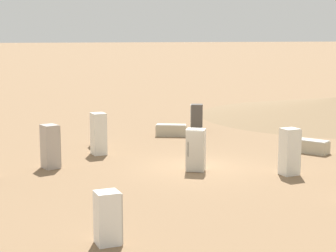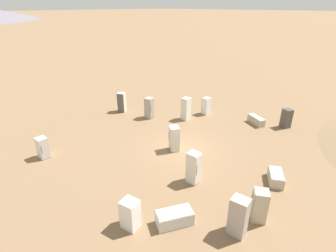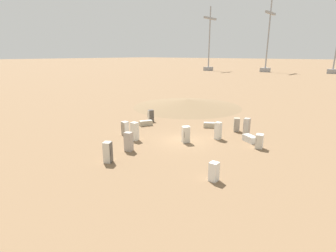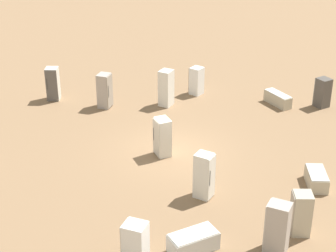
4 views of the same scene
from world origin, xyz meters
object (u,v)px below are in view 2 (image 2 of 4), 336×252
object	(u,v)px
discarded_fridge_0	(186,109)
discarded_fridge_6	(149,108)
discarded_fridge_8	(174,218)
discarded_fridge_12	(130,214)
discarded_fridge_4	(259,206)
discarded_fridge_7	(122,102)
discarded_fridge_2	(194,168)
discarded_fridge_3	(238,217)
discarded_fridge_5	(206,106)
discarded_fridge_9	(276,177)
discarded_fridge_10	(286,118)
discarded_fridge_1	(43,148)
discarded_fridge_13	(256,120)
discarded_fridge_11	(174,138)

from	to	relation	value
discarded_fridge_0	discarded_fridge_6	size ratio (longest dim) A/B	1.06
discarded_fridge_8	discarded_fridge_12	bearing A→B (deg)	77.17
discarded_fridge_4	discarded_fridge_7	bearing A→B (deg)	43.26
discarded_fridge_2	discarded_fridge_3	bearing A→B (deg)	63.77
discarded_fridge_0	discarded_fridge_6	distance (m)	3.20
discarded_fridge_5	discarded_fridge_2	bearing A→B (deg)	-143.30
discarded_fridge_3	discarded_fridge_7	world-z (taller)	discarded_fridge_3
discarded_fridge_4	discarded_fridge_9	world-z (taller)	discarded_fridge_4
discarded_fridge_8	discarded_fridge_12	size ratio (longest dim) A/B	1.29
discarded_fridge_6	discarded_fridge_7	xyz separation A→B (m)	(2.95, 0.70, -0.01)
discarded_fridge_9	discarded_fridge_10	size ratio (longest dim) A/B	1.03
discarded_fridge_1	discarded_fridge_13	xyz separation A→B (m)	(-7.69, -14.34, -0.39)
discarded_fridge_9	discarded_fridge_11	distance (m)	6.69
discarded_fridge_1	discarded_fridge_4	bearing A→B (deg)	108.57
discarded_fridge_4	discarded_fridge_1	bearing A→B (deg)	77.46
discarded_fridge_2	discarded_fridge_9	xyz separation A→B (m)	(-3.40, -3.10, -0.62)
discarded_fridge_0	discarded_fridge_6	xyz separation A→B (m)	(2.56, 1.92, -0.06)
discarded_fridge_10	discarded_fridge_12	xyz separation A→B (m)	(1.03, 15.32, -0.07)
discarded_fridge_5	discarded_fridge_9	world-z (taller)	discarded_fridge_5
discarded_fridge_6	discarded_fridge_10	world-z (taller)	discarded_fridge_6
discarded_fridge_5	discarded_fridge_1	bearing A→B (deg)	171.21
discarded_fridge_1	discarded_fridge_10	world-z (taller)	discarded_fridge_10
discarded_fridge_10	discarded_fridge_1	bearing A→B (deg)	174.24
discarded_fridge_10	discarded_fridge_4	bearing A→B (deg)	-138.61
discarded_fridge_0	discarded_fridge_2	bearing A→B (deg)	-51.50
discarded_fridge_3	discarded_fridge_8	size ratio (longest dim) A/B	1.02
discarded_fridge_12	discarded_fridge_11	bearing A→B (deg)	14.59
discarded_fridge_8	discarded_fridge_6	bearing A→B (deg)	-8.84
discarded_fridge_2	discarded_fridge_8	bearing A→B (deg)	20.78
discarded_fridge_3	discarded_fridge_5	xyz separation A→B (m)	(9.01, -10.39, -0.16)
discarded_fridge_0	discarded_fridge_12	bearing A→B (deg)	-65.41
discarded_fridge_2	discarded_fridge_11	bearing A→B (deg)	-124.05
discarded_fridge_6	discarded_fridge_8	world-z (taller)	discarded_fridge_6
discarded_fridge_5	discarded_fridge_9	bearing A→B (deg)	-117.67
discarded_fridge_1	discarded_fridge_2	distance (m)	9.82
discarded_fridge_3	discarded_fridge_7	distance (m)	16.10
discarded_fridge_10	discarded_fridge_8	bearing A→B (deg)	-152.27
discarded_fridge_11	discarded_fridge_1	bearing A→B (deg)	83.64
discarded_fridge_6	discarded_fridge_9	xyz separation A→B (m)	(-11.90, 1.59, -0.60)
discarded_fridge_8	discarded_fridge_3	bearing A→B (deg)	-119.18
discarded_fridge_13	discarded_fridge_1	bearing A→B (deg)	-0.63
discarded_fridge_7	discarded_fridge_4	bearing A→B (deg)	134.58
discarded_fridge_0	discarded_fridge_8	world-z (taller)	discarded_fridge_0
discarded_fridge_1	discarded_fridge_11	size ratio (longest dim) A/B	0.82
discarded_fridge_1	discarded_fridge_4	size ratio (longest dim) A/B	0.88
discarded_fridge_0	discarded_fridge_5	size ratio (longest dim) A/B	1.26
discarded_fridge_11	discarded_fridge_12	world-z (taller)	discarded_fridge_11
discarded_fridge_2	discarded_fridge_13	size ratio (longest dim) A/B	1.08
discarded_fridge_6	discarded_fridge_0	bearing A→B (deg)	112.36
discarded_fridge_6	discarded_fridge_10	xyz separation A→B (m)	(-9.50, -6.13, -0.13)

